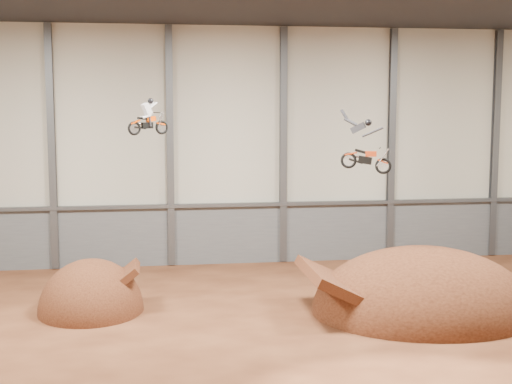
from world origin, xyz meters
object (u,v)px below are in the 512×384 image
Objects in this scene: takeoff_ramp at (91,311)px; fmx_rider_a at (148,115)px; landing_ramp at (422,311)px; fmx_rider_b at (365,142)px.

takeoff_ramp is 2.90× the size of fmx_rider_a.
fmx_rider_a is at bearing -24.22° from takeoff_ramp.
takeoff_ramp is at bearing 129.15° from fmx_rider_a.
landing_ramp is 5.39× the size of fmx_rider_a.
fmx_rider_b is (12.18, -2.31, 7.79)m from takeoff_ramp.
fmx_rider_b is (9.43, -1.07, -1.20)m from fmx_rider_a.
fmx_rider_b reaches higher than landing_ramp.
fmx_rider_a reaches higher than takeoff_ramp.
fmx_rider_a is (2.75, -1.24, 8.99)m from takeoff_ramp.
takeoff_ramp is 9.48m from fmx_rider_a.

